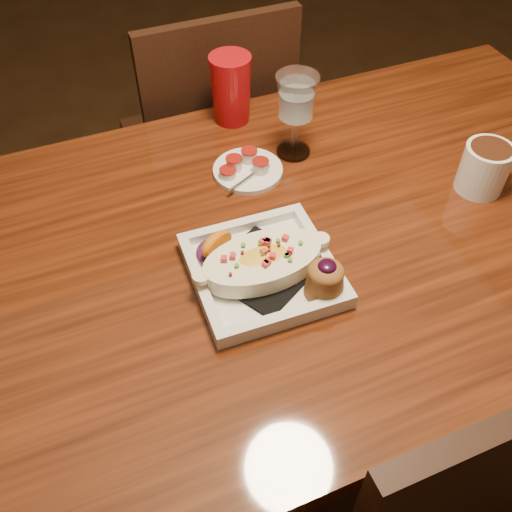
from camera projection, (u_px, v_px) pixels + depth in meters
name	position (u px, v px, depth m)	size (l,w,h in m)	color
floor	(294.00, 412.00, 1.63)	(7.00, 7.00, 0.00)	#322110
table	(311.00, 261.00, 1.15)	(1.50, 0.90, 0.75)	maroon
chair_far	(211.00, 144.00, 1.65)	(0.42, 0.42, 0.93)	black
plate	(269.00, 267.00, 0.97)	(0.25, 0.25, 0.08)	white
coffee_mug	(486.00, 166.00, 1.11)	(0.13, 0.09, 0.10)	white
goblet	(296.00, 102.00, 1.13)	(0.09, 0.09, 0.18)	silver
saucer	(248.00, 168.00, 1.17)	(0.14, 0.14, 0.10)	white
creamer_loose	(228.00, 175.00, 1.16)	(0.04, 0.04, 0.03)	silver
red_tumbler	(231.00, 89.00, 1.25)	(0.09, 0.09, 0.15)	red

